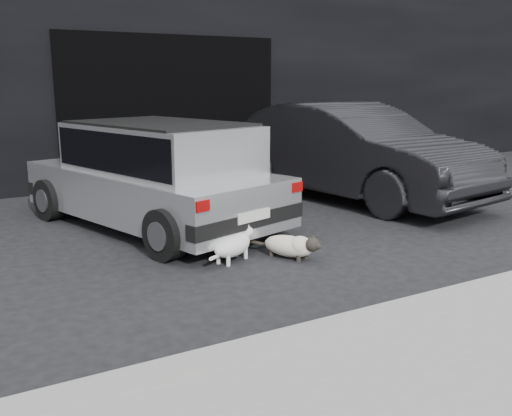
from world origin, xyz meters
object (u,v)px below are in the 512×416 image
second_car (351,151)px  cat_siamese (293,246)px  cat_white (234,244)px  silver_hatchback (156,170)px

second_car → cat_siamese: bearing=-148.1°
second_car → cat_white: bearing=-156.7°
second_car → cat_white: 3.69m
cat_siamese → second_car: bearing=-164.4°
second_car → cat_siamese: 3.39m
second_car → silver_hatchback: bearing=175.0°
cat_siamese → cat_white: (-0.56, 0.24, 0.04)m
second_car → cat_white: second_car is taller
silver_hatchback → cat_siamese: bearing=-84.9°
silver_hatchback → second_car: size_ratio=0.87×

